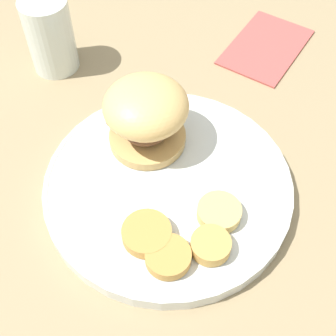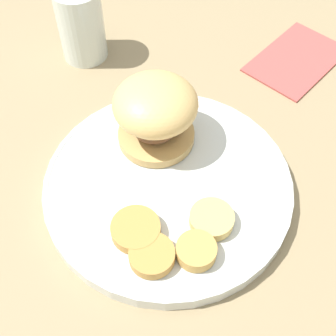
{
  "view_description": "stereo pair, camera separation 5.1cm",
  "coord_description": "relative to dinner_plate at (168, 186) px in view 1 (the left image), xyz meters",
  "views": [
    {
      "loc": [
        -0.16,
        -0.26,
        0.46
      ],
      "look_at": [
        0.0,
        0.0,
        0.05
      ],
      "focal_mm": 50.0,
      "sensor_mm": 36.0,
      "label": 1
    },
    {
      "loc": [
        -0.11,
        -0.28,
        0.46
      ],
      "look_at": [
        0.0,
        0.0,
        0.05
      ],
      "focal_mm": 50.0,
      "sensor_mm": 36.0,
      "label": 2
    }
  ],
  "objects": [
    {
      "name": "potato_round_3",
      "position": [
        -0.06,
        -0.05,
        0.02
      ],
      "size": [
        0.05,
        0.05,
        0.01
      ],
      "primitive_type": "cylinder",
      "color": "#BC8942",
      "rests_on": "dinner_plate"
    },
    {
      "name": "dinner_plate",
      "position": [
        0.0,
        0.0,
        0.0
      ],
      "size": [
        0.29,
        0.29,
        0.02
      ],
      "color": "silver",
      "rests_on": "ground_plane"
    },
    {
      "name": "napkin",
      "position": [
        0.26,
        0.15,
        -0.01
      ],
      "size": [
        0.17,
        0.15,
        0.01
      ],
      "primitive_type": "cube",
      "rotation": [
        0.0,
        0.0,
        0.46
      ],
      "color": "#B24C47",
      "rests_on": "ground_plane"
    },
    {
      "name": "potato_round_0",
      "position": [
        -0.05,
        -0.08,
        0.02
      ],
      "size": [
        0.05,
        0.05,
        0.01
      ],
      "primitive_type": "cylinder",
      "color": "#BC8942",
      "rests_on": "dinner_plate"
    },
    {
      "name": "drinking_glass",
      "position": [
        -0.02,
        0.27,
        0.04
      ],
      "size": [
        0.06,
        0.06,
        0.11
      ],
      "color": "silver",
      "rests_on": "ground_plane"
    },
    {
      "name": "potato_round_1",
      "position": [
        0.02,
        -0.07,
        0.02
      ],
      "size": [
        0.05,
        0.05,
        0.01
      ],
      "primitive_type": "cylinder",
      "color": "#DBB766",
      "rests_on": "dinner_plate"
    },
    {
      "name": "ground_plane",
      "position": [
        0.0,
        0.0,
        -0.01
      ],
      "size": [
        4.0,
        4.0,
        0.0
      ],
      "primitive_type": "plane",
      "color": "#937F5B"
    },
    {
      "name": "potato_round_2",
      "position": [
        -0.01,
        -0.1,
        0.02
      ],
      "size": [
        0.04,
        0.04,
        0.02
      ],
      "primitive_type": "cylinder",
      "color": "tan",
      "rests_on": "dinner_plate"
    },
    {
      "name": "sandwich",
      "position": [
        0.01,
        0.07,
        0.05
      ],
      "size": [
        0.1,
        0.1,
        0.09
      ],
      "color": "tan",
      "rests_on": "dinner_plate"
    }
  ]
}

